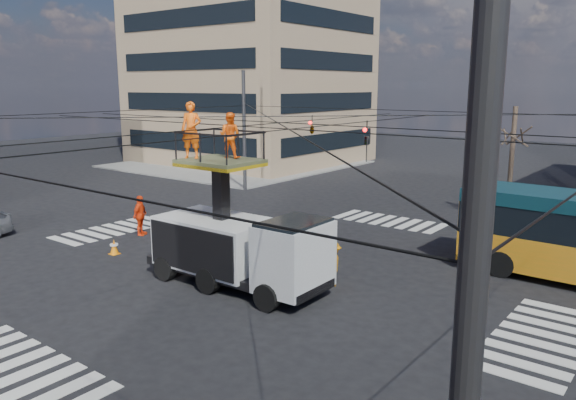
# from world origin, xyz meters

# --- Properties ---
(ground) EXTENTS (120.00, 120.00, 0.00)m
(ground) POSITION_xyz_m (0.00, 0.00, 0.00)
(ground) COLOR black
(ground) RESTS_ON ground
(sidewalk_nw) EXTENTS (18.00, 18.00, 0.12)m
(sidewalk_nw) POSITION_xyz_m (-21.00, 21.00, 0.06)
(sidewalk_nw) COLOR slate
(sidewalk_nw) RESTS_ON ground
(crosswalks) EXTENTS (22.40, 22.40, 0.02)m
(crosswalks) POSITION_xyz_m (0.00, 0.00, 0.01)
(crosswalks) COLOR silver
(crosswalks) RESTS_ON ground
(overhead_network) EXTENTS (24.24, 24.24, 8.00)m
(overhead_network) POSITION_xyz_m (-0.07, 0.40, 4.29)
(overhead_network) COLOR #2D2D30
(overhead_network) RESTS_ON ground
(tree_a) EXTENTS (2.00, 2.00, 6.00)m
(tree_a) POSITION_xyz_m (5.00, 13.50, 4.63)
(tree_a) COLOR #382B21
(tree_a) RESTS_ON ground
(utility_truck) EXTENTS (7.03, 2.73, 6.48)m
(utility_truck) POSITION_xyz_m (0.38, -2.06, 2.05)
(utility_truck) COLOR black
(utility_truck) RESTS_ON ground
(traffic_cone) EXTENTS (0.36, 0.36, 0.64)m
(traffic_cone) POSITION_xyz_m (-6.45, -2.45, 0.32)
(traffic_cone) COLOR orange
(traffic_cone) RESTS_ON ground
(worker_ground) EXTENTS (0.88, 1.22, 1.92)m
(worker_ground) POSITION_xyz_m (-8.08, 0.21, 0.96)
(worker_ground) COLOR #F53D0F
(worker_ground) RESTS_ON ground
(flagger) EXTENTS (1.07, 1.20, 1.62)m
(flagger) POSITION_xyz_m (2.97, 0.03, 0.81)
(flagger) COLOR orange
(flagger) RESTS_ON ground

